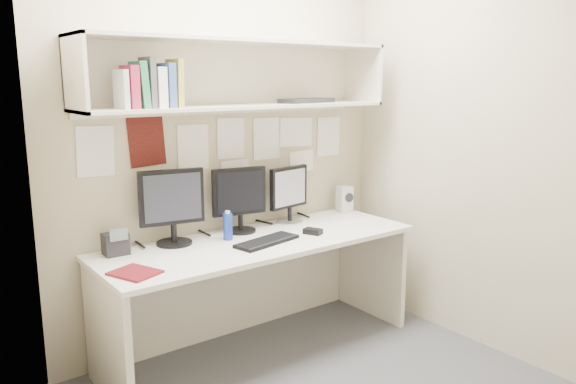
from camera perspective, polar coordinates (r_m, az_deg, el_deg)
wall_back at (r=3.64m, az=-6.14°, el=5.13°), size 2.40×0.02×2.60m
wall_front at (r=2.19m, az=21.74°, el=0.25°), size 2.40×0.02×2.60m
wall_left at (r=2.24m, az=-19.53°, el=0.65°), size 0.02×2.00×2.60m
wall_right at (r=3.72m, az=18.41°, el=4.76°), size 0.02×2.00×2.60m
desk at (r=3.57m, az=-2.90°, el=-10.40°), size 2.00×0.70×0.73m
overhead_hutch at (r=3.50m, az=-5.09°, el=11.80°), size 2.00×0.38×0.40m
pinned_papers at (r=3.64m, az=-6.08°, el=4.34°), size 1.92×0.01×0.48m
monitor_left at (r=3.36m, az=-11.69°, el=-1.17°), size 0.38×0.21×0.45m
monitor_center at (r=3.58m, az=-4.96°, el=-0.47°), size 0.36×0.20×0.41m
monitor_right at (r=3.80m, az=0.09°, el=0.05°), size 0.33×0.18×0.38m
keyboard at (r=3.37m, az=-2.16°, el=-5.03°), size 0.44×0.23×0.02m
mouse at (r=3.56m, az=2.54°, el=-4.01°), size 0.11×0.13×0.03m
speaker at (r=4.14m, az=5.75°, el=-0.71°), size 0.12×0.12×0.19m
blue_bottle at (r=3.44m, az=-6.13°, el=-3.46°), size 0.06×0.06×0.18m
maroon_notebook at (r=2.95m, az=-15.29°, el=-7.92°), size 0.26×0.28×0.01m
desk_phone at (r=3.28m, az=-17.10°, el=-5.04°), size 0.14×0.12×0.16m
book_stack at (r=3.12m, az=-13.86°, el=10.44°), size 0.33×0.16×0.27m
hutch_tray at (r=3.73m, az=1.92°, el=9.27°), size 0.43×0.23×0.03m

